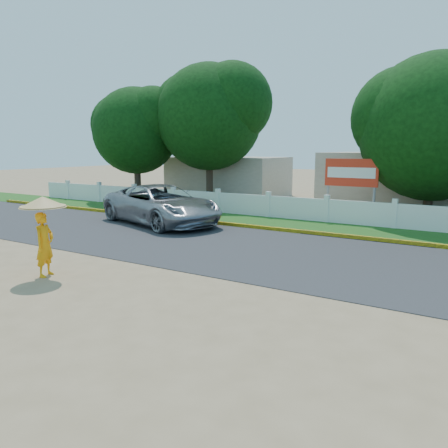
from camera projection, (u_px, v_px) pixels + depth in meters
name	position (u px, v px, depth m)	size (l,w,h in m)	color
ground	(183.00, 286.00, 11.03)	(120.00, 120.00, 0.00)	#9E8460
road	(262.00, 251.00, 14.82)	(60.00, 7.00, 0.02)	#38383A
grass_verge	(315.00, 227.00, 19.23)	(60.00, 3.50, 0.03)	#2D601E
curb	(301.00, 232.00, 17.79)	(40.00, 0.18, 0.16)	yellow
fence	(326.00, 211.00, 20.36)	(40.00, 0.10, 1.10)	silver
building_near	(419.00, 181.00, 24.36)	(10.00, 6.00, 3.20)	#B7AD99
building_far	(228.00, 176.00, 31.90)	(8.00, 5.00, 2.80)	#B7AD99
vehicle	(161.00, 205.00, 19.92)	(2.97, 6.45, 1.79)	gray
monk_with_parasol	(44.00, 225.00, 11.68)	(1.20, 1.20, 2.19)	#FF9C0D
billboard	(351.00, 176.00, 20.61)	(2.50, 0.13, 2.95)	gray
tree_row	(361.00, 119.00, 22.10)	(36.14, 7.72, 8.71)	#473828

